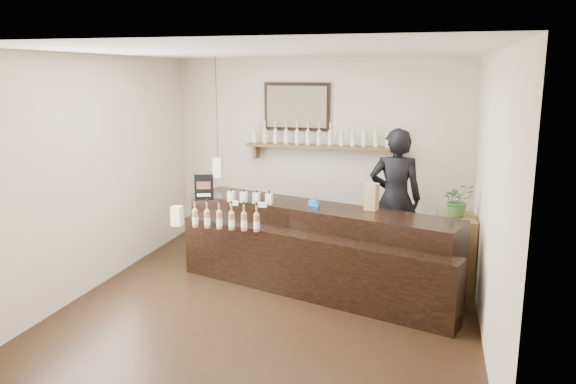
# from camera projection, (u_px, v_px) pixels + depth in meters

# --- Properties ---
(ground) EXTENTS (5.00, 5.00, 0.00)m
(ground) POSITION_uv_depth(u_px,v_px,m) (274.00, 301.00, 6.48)
(ground) COLOR black
(ground) RESTS_ON ground
(room_shell) EXTENTS (5.00, 5.00, 5.00)m
(room_shell) POSITION_uv_depth(u_px,v_px,m) (274.00, 155.00, 6.13)
(room_shell) COLOR beige
(room_shell) RESTS_ON ground
(back_wall_decor) EXTENTS (2.66, 0.96, 1.69)m
(back_wall_decor) POSITION_uv_depth(u_px,v_px,m) (309.00, 129.00, 8.40)
(back_wall_decor) COLOR brown
(back_wall_decor) RESTS_ON ground
(counter) EXTENTS (3.56, 2.00, 1.15)m
(counter) POSITION_uv_depth(u_px,v_px,m) (314.00, 250.00, 6.84)
(counter) COLOR black
(counter) RESTS_ON ground
(promo_sign) EXTENTS (0.23, 0.10, 0.34)m
(promo_sign) POSITION_uv_depth(u_px,v_px,m) (204.00, 187.00, 7.11)
(promo_sign) COLOR black
(promo_sign) RESTS_ON counter
(paper_bag) EXTENTS (0.18, 0.15, 0.32)m
(paper_bag) POSITION_uv_depth(u_px,v_px,m) (372.00, 197.00, 6.61)
(paper_bag) COLOR #8B6543
(paper_bag) RESTS_ON counter
(tape_dispenser) EXTENTS (0.14, 0.09, 0.11)m
(tape_dispenser) POSITION_uv_depth(u_px,v_px,m) (314.00, 203.00, 6.82)
(tape_dispenser) COLOR #1864AC
(tape_dispenser) RESTS_ON counter
(side_cabinet) EXTENTS (0.47, 0.63, 0.89)m
(side_cabinet) POSITION_uv_depth(u_px,v_px,m) (454.00, 252.00, 6.84)
(side_cabinet) COLOR brown
(side_cabinet) RESTS_ON ground
(potted_plant) EXTENTS (0.45, 0.42, 0.41)m
(potted_plant) POSITION_uv_depth(u_px,v_px,m) (458.00, 200.00, 6.71)
(potted_plant) COLOR #34692A
(potted_plant) RESTS_ON side_cabinet
(shopkeeper) EXTENTS (0.81, 0.57, 2.13)m
(shopkeeper) POSITION_uv_depth(u_px,v_px,m) (396.00, 190.00, 7.42)
(shopkeeper) COLOR black
(shopkeeper) RESTS_ON ground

